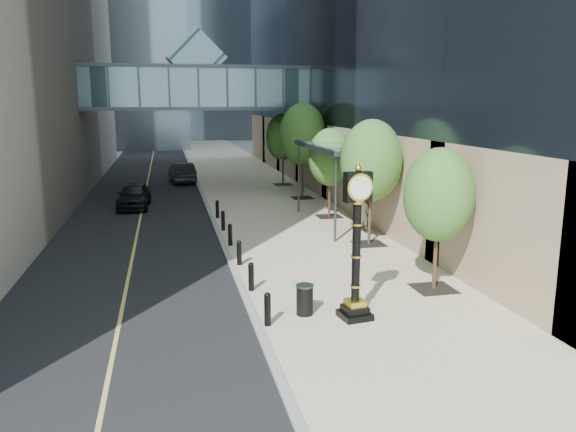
% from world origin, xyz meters
% --- Properties ---
extents(ground, '(320.00, 320.00, 0.00)m').
position_xyz_m(ground, '(0.00, 0.00, 0.00)').
color(ground, gray).
rests_on(ground, ground).
extents(road, '(8.00, 180.00, 0.02)m').
position_xyz_m(road, '(-7.00, 40.00, 0.01)').
color(road, black).
rests_on(road, ground).
extents(sidewalk, '(8.00, 180.00, 0.06)m').
position_xyz_m(sidewalk, '(1.00, 40.00, 0.03)').
color(sidewalk, '#C7B299').
rests_on(sidewalk, ground).
extents(curb, '(0.25, 180.00, 0.07)m').
position_xyz_m(curb, '(-3.00, 40.00, 0.04)').
color(curb, gray).
rests_on(curb, ground).
extents(skywalk, '(17.00, 4.20, 5.80)m').
position_xyz_m(skywalk, '(-3.00, 28.00, 7.71)').
color(skywalk, slate).
rests_on(skywalk, ground).
extents(entrance_canopy, '(3.00, 8.00, 4.38)m').
position_xyz_m(entrance_canopy, '(3.48, 14.00, 4.19)').
color(entrance_canopy, '#383F44').
rests_on(entrance_canopy, ground).
extents(bollard_row, '(0.20, 16.20, 0.90)m').
position_xyz_m(bollard_row, '(-2.70, 9.00, 0.51)').
color(bollard_row, black).
rests_on(bollard_row, sidewalk).
extents(street_trees, '(3.12, 28.56, 6.41)m').
position_xyz_m(street_trees, '(3.60, 17.30, 3.90)').
color(street_trees, black).
rests_on(street_trees, sidewalk).
extents(street_clock, '(1.00, 1.00, 4.67)m').
position_xyz_m(street_clock, '(-0.01, 1.00, 2.09)').
color(street_clock, black).
rests_on(street_clock, sidewalk).
extents(trash_bin, '(0.55, 0.55, 0.90)m').
position_xyz_m(trash_bin, '(-1.43, 1.61, 0.51)').
color(trash_bin, black).
rests_on(trash_bin, sidewalk).
extents(pedestrian, '(0.71, 0.52, 1.80)m').
position_xyz_m(pedestrian, '(4.26, 12.20, 0.96)').
color(pedestrian, beige).
rests_on(pedestrian, sidewalk).
extents(car_near, '(2.08, 4.70, 1.57)m').
position_xyz_m(car_near, '(-7.48, 21.44, 0.81)').
color(car_near, black).
rests_on(car_near, road).
extents(car_far, '(2.24, 5.04, 1.61)m').
position_xyz_m(car_far, '(-4.20, 32.28, 0.82)').
color(car_far, black).
rests_on(car_far, road).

